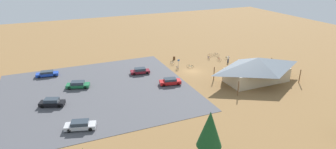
# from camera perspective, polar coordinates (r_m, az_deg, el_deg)

# --- Properties ---
(ground) EXTENTS (160.00, 160.00, 0.00)m
(ground) POSITION_cam_1_polar(r_m,az_deg,el_deg) (68.60, 4.92, 0.65)
(ground) COLOR olive
(ground) RESTS_ON ground
(parking_lot_asphalt) EXTENTS (37.28, 34.10, 0.05)m
(parking_lot_asphalt) POSITION_cam_1_polar(r_m,az_deg,el_deg) (59.62, -14.01, -3.27)
(parking_lot_asphalt) COLOR #4C4C51
(parking_lot_asphalt) RESTS_ON ground
(bike_pavilion) EXTENTS (16.48, 9.28, 5.45)m
(bike_pavilion) POSITION_cam_1_polar(r_m,az_deg,el_deg) (64.52, 17.39, 1.29)
(bike_pavilion) COLOR #C6B28E
(bike_pavilion) RESTS_ON ground
(trash_bin) EXTENTS (0.60, 0.60, 0.90)m
(trash_bin) POSITION_cam_1_polar(r_m,az_deg,el_deg) (76.43, 1.22, 3.31)
(trash_bin) COLOR brown
(trash_bin) RESTS_ON ground
(lot_sign) EXTENTS (0.56, 0.08, 2.20)m
(lot_sign) POSITION_cam_1_polar(r_m,az_deg,el_deg) (70.35, 2.11, 2.48)
(lot_sign) COLOR #99999E
(lot_sign) RESTS_ON ground
(pine_far_west) EXTENTS (3.20, 3.20, 7.74)m
(pine_far_west) POSITION_cam_1_polar(r_m,az_deg,el_deg) (36.09, 8.34, -10.75)
(pine_far_west) COLOR brown
(pine_far_west) RESTS_ON ground
(bicycle_green_lone_west) EXTENTS (1.67, 0.50, 0.83)m
(bicycle_green_lone_west) POSITION_cam_1_polar(r_m,az_deg,el_deg) (78.55, 11.77, 3.29)
(bicycle_green_lone_west) COLOR black
(bicycle_green_lone_west) RESTS_ON ground
(bicycle_white_near_porch) EXTENTS (1.64, 0.48, 0.78)m
(bicycle_white_near_porch) POSITION_cam_1_polar(r_m,az_deg,el_deg) (75.27, 20.31, 1.54)
(bicycle_white_near_porch) COLOR black
(bicycle_white_near_porch) RESTS_ON ground
(bicycle_black_lone_east) EXTENTS (0.99, 1.47, 0.93)m
(bicycle_black_lone_east) POSITION_cam_1_polar(r_m,az_deg,el_deg) (80.60, 9.63, 3.94)
(bicycle_black_lone_east) COLOR black
(bicycle_black_lone_east) RESTS_ON ground
(bicycle_orange_edge_south) EXTENTS (1.69, 0.48, 0.86)m
(bicycle_orange_edge_south) POSITION_cam_1_polar(r_m,az_deg,el_deg) (79.86, 8.49, 3.84)
(bicycle_orange_edge_south) COLOR black
(bicycle_orange_edge_south) RESTS_ON ground
(bicycle_blue_yard_front) EXTENTS (0.48, 1.73, 0.83)m
(bicycle_blue_yard_front) POSITION_cam_1_polar(r_m,az_deg,el_deg) (69.38, 1.91, 1.29)
(bicycle_blue_yard_front) COLOR black
(bicycle_blue_yard_front) RESTS_ON ground
(bicycle_yellow_back_row) EXTENTS (1.73, 0.48, 0.86)m
(bicycle_yellow_back_row) POSITION_cam_1_polar(r_m,az_deg,el_deg) (71.72, 22.07, 0.34)
(bicycle_yellow_back_row) COLOR black
(bicycle_yellow_back_row) RESTS_ON ground
(bicycle_silver_yard_right) EXTENTS (0.50, 1.69, 0.89)m
(bicycle_silver_yard_right) POSITION_cam_1_polar(r_m,az_deg,el_deg) (72.85, 0.85, 2.33)
(bicycle_silver_yard_right) COLOR black
(bicycle_silver_yard_right) RESTS_ON ground
(bicycle_red_mid_cluster) EXTENTS (0.48, 1.73, 0.88)m
(bicycle_red_mid_cluster) POSITION_cam_1_polar(r_m,az_deg,el_deg) (76.91, 10.20, 3.03)
(bicycle_red_mid_cluster) COLOR black
(bicycle_red_mid_cluster) RESTS_ON ground
(bicycle_purple_yard_left) EXTENTS (0.53, 1.67, 0.84)m
(bicycle_purple_yard_left) POSITION_cam_1_polar(r_m,az_deg,el_deg) (77.50, 8.12, 3.30)
(bicycle_purple_yard_left) COLOR black
(bicycle_purple_yard_left) RESTS_ON ground
(bicycle_teal_trailside) EXTENTS (1.33, 1.23, 0.80)m
(bicycle_teal_trailside) POSITION_cam_1_polar(r_m,az_deg,el_deg) (70.74, 4.45, 1.63)
(bicycle_teal_trailside) COLOR black
(bicycle_teal_trailside) RESTS_ON ground
(car_green_second_row) EXTENTS (5.02, 3.26, 1.39)m
(car_green_second_row) POSITION_cam_1_polar(r_m,az_deg,el_deg) (62.03, -17.56, -1.94)
(car_green_second_row) COLOR #1E6B3D
(car_green_second_row) RESTS_ON parking_lot_asphalt
(car_blue_aisle_side) EXTENTS (4.97, 2.31, 1.27)m
(car_blue_aisle_side) POSITION_cam_1_polar(r_m,az_deg,el_deg) (70.62, -22.99, 0.16)
(car_blue_aisle_side) COLOR #1E42B2
(car_blue_aisle_side) RESTS_ON parking_lot_asphalt
(car_black_inner_stall) EXTENTS (4.71, 3.18, 1.47)m
(car_black_inner_stall) POSITION_cam_1_polar(r_m,az_deg,el_deg) (55.92, -22.17, -5.18)
(car_black_inner_stall) COLOR black
(car_black_inner_stall) RESTS_ON parking_lot_asphalt
(car_maroon_mid_lot) EXTENTS (4.64, 2.45, 1.37)m
(car_maroon_mid_lot) POSITION_cam_1_polar(r_m,az_deg,el_deg) (66.84, -5.59, 0.72)
(car_maroon_mid_lot) COLOR maroon
(car_maroon_mid_lot) RESTS_ON parking_lot_asphalt
(car_silver_end_stall) EXTENTS (5.09, 3.12, 1.40)m
(car_silver_end_stall) POSITION_cam_1_polar(r_m,az_deg,el_deg) (47.20, -17.13, -9.63)
(car_silver_end_stall) COLOR #BCBCC1
(car_silver_end_stall) RESTS_ON parking_lot_asphalt
(car_red_near_entry) EXTENTS (4.78, 2.65, 1.40)m
(car_red_near_entry) POSITION_cam_1_polar(r_m,az_deg,el_deg) (60.64, 0.43, -1.40)
(car_red_near_entry) COLOR red
(car_red_near_entry) RESTS_ON parking_lot_asphalt
(visitor_by_pavilion) EXTENTS (0.36, 0.36, 1.81)m
(visitor_by_pavilion) POSITION_cam_1_polar(r_m,az_deg,el_deg) (75.74, 11.92, 3.06)
(visitor_by_pavilion) COLOR #2D3347
(visitor_by_pavilion) RESTS_ON ground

